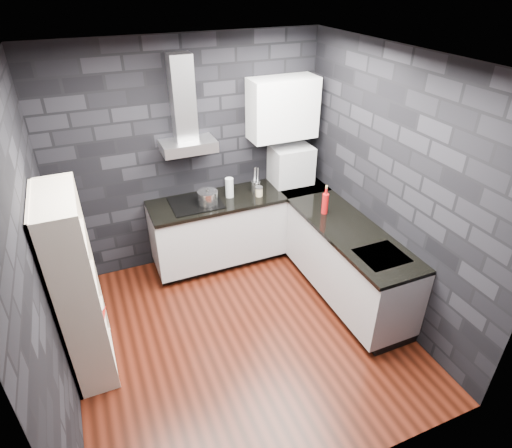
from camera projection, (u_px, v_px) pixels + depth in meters
ground at (242, 334)px, 4.44m from camera, size 3.20×3.20×0.00m
ceiling at (235, 60)px, 3.04m from camera, size 3.20×3.20×0.00m
wall_back at (190, 157)px, 5.02m from camera, size 3.20×0.05×2.70m
wall_front at (340, 357)px, 2.46m from camera, size 3.20×0.05×2.70m
wall_left at (37, 266)px, 3.20m from camera, size 0.05×3.20×2.70m
wall_right at (391, 190)px, 4.28m from camera, size 0.05×3.20×2.70m
toekick_back at (240, 251)px, 5.63m from camera, size 2.18×0.50×0.10m
toekick_right at (347, 291)px, 4.94m from camera, size 0.50×1.78×0.10m
counter_back_cab at (241, 225)px, 5.38m from camera, size 2.20×0.60×0.76m
counter_right_cab at (348, 262)px, 4.70m from camera, size 0.60×1.80×0.76m
counter_back_top at (240, 197)px, 5.16m from camera, size 2.20×0.62×0.04m
counter_right_top at (351, 232)px, 4.49m from camera, size 0.62×1.80×0.04m
counter_corner_top at (299, 185)px, 5.44m from camera, size 0.62×0.62×0.04m
hood_body at (188, 146)px, 4.74m from camera, size 0.60×0.34×0.12m
hood_chimney at (183, 98)px, 4.53m from camera, size 0.24×0.20×0.90m
upper_cabinet at (283, 108)px, 4.96m from camera, size 0.80×0.35×0.70m
cooktop at (196, 203)px, 4.97m from camera, size 0.58×0.50×0.01m
sink_rim at (382, 256)px, 4.09m from camera, size 0.44×0.40×0.01m
pot at (208, 198)px, 4.93m from camera, size 0.24×0.24×0.13m
glass_vase at (229, 188)px, 5.06m from camera, size 0.10×0.10×0.24m
storage_jar at (259, 192)px, 5.11m from camera, size 0.11×0.11×0.10m
utensil_crock at (256, 186)px, 5.20m from camera, size 0.14×0.14×0.14m
appliance_garage at (291, 166)px, 5.36m from camera, size 0.51×0.40×0.50m
red_bottle at (325, 204)px, 4.72m from camera, size 0.09×0.09×0.24m
bookshelf at (77, 289)px, 3.67m from camera, size 0.35×0.81×1.80m
fruit_bowl at (77, 294)px, 3.55m from camera, size 0.26×0.26×0.05m
book_red at (83, 310)px, 3.91m from camera, size 0.18×0.05×0.24m
book_second at (79, 305)px, 3.94m from camera, size 0.15×0.11×0.23m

